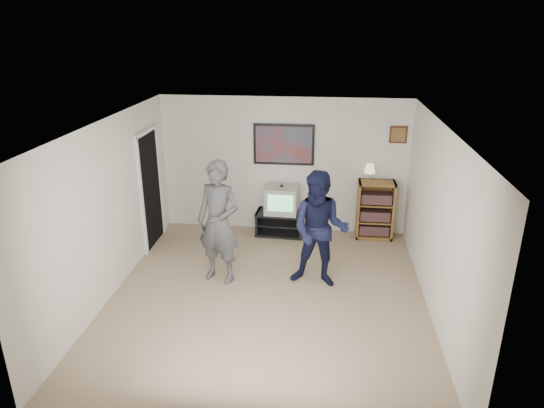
% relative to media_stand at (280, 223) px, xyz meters
% --- Properties ---
extents(room_shell, '(4.51, 5.00, 2.51)m').
position_rel_media_stand_xyz_m(room_shell, '(0.04, -1.88, 1.03)').
color(room_shell, '#8B7458').
rests_on(room_shell, ground).
extents(media_stand, '(0.90, 0.54, 0.44)m').
position_rel_media_stand_xyz_m(media_stand, '(0.00, 0.00, 0.00)').
color(media_stand, black).
rests_on(media_stand, room_shell).
extents(crt_television, '(0.61, 0.52, 0.50)m').
position_rel_media_stand_xyz_m(crt_television, '(0.03, 0.00, 0.47)').
color(crt_television, '#A4A39E').
rests_on(crt_television, media_stand).
extents(bookshelf, '(0.65, 0.37, 1.07)m').
position_rel_media_stand_xyz_m(bookshelf, '(1.72, 0.05, 0.32)').
color(bookshelf, brown).
rests_on(bookshelf, room_shell).
extents(table_lamp, '(0.20, 0.20, 0.32)m').
position_rel_media_stand_xyz_m(table_lamp, '(1.58, 0.04, 1.01)').
color(table_lamp, beige).
rests_on(table_lamp, bookshelf).
extents(person_tall, '(0.79, 0.64, 1.89)m').
position_rel_media_stand_xyz_m(person_tall, '(-0.75, -1.78, 0.72)').
color(person_tall, '#3F3F42').
rests_on(person_tall, room_shell).
extents(person_short, '(0.95, 0.79, 1.77)m').
position_rel_media_stand_xyz_m(person_short, '(0.75, -1.76, 0.67)').
color(person_short, black).
rests_on(person_short, room_shell).
extents(controller_left, '(0.04, 0.11, 0.03)m').
position_rel_media_stand_xyz_m(controller_left, '(-0.76, -1.60, 1.02)').
color(controller_left, white).
rests_on(controller_left, person_tall).
extents(controller_right, '(0.05, 0.13, 0.04)m').
position_rel_media_stand_xyz_m(controller_right, '(0.76, -1.57, 0.85)').
color(controller_right, white).
rests_on(controller_right, person_short).
extents(poster, '(1.10, 0.03, 0.75)m').
position_rel_media_stand_xyz_m(poster, '(0.04, 0.25, 1.43)').
color(poster, black).
rests_on(poster, room_shell).
extents(air_vent, '(0.28, 0.02, 0.14)m').
position_rel_media_stand_xyz_m(air_vent, '(-0.51, 0.25, 1.73)').
color(air_vent, white).
rests_on(air_vent, room_shell).
extents(small_picture, '(0.30, 0.03, 0.30)m').
position_rel_media_stand_xyz_m(small_picture, '(2.04, 0.25, 1.66)').
color(small_picture, '#382411').
rests_on(small_picture, room_shell).
extents(doorway, '(0.03, 0.85, 2.00)m').
position_rel_media_stand_xyz_m(doorway, '(-2.20, -0.63, 0.78)').
color(doorway, black).
rests_on(doorway, room_shell).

